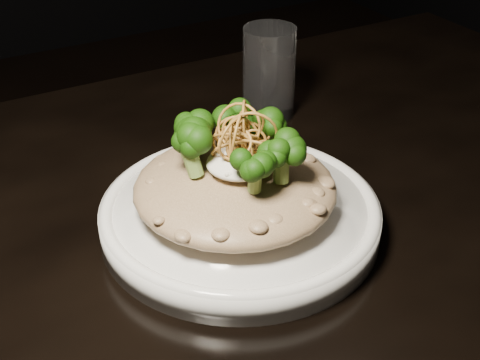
# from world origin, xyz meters

# --- Properties ---
(table) EXTENTS (1.10, 0.80, 0.75)m
(table) POSITION_xyz_m (0.00, 0.00, 0.67)
(table) COLOR black
(table) RESTS_ON ground
(plate) EXTENTS (0.26, 0.26, 0.03)m
(plate) POSITION_xyz_m (-0.06, 0.00, 0.76)
(plate) COLOR white
(plate) RESTS_ON table
(risotto) EXTENTS (0.19, 0.19, 0.04)m
(risotto) POSITION_xyz_m (-0.06, 0.01, 0.80)
(risotto) COLOR brown
(risotto) RESTS_ON plate
(broccoli) EXTENTS (0.13, 0.13, 0.05)m
(broccoli) POSITION_xyz_m (-0.06, 0.00, 0.84)
(broccoli) COLOR black
(broccoli) RESTS_ON risotto
(cheese) EXTENTS (0.06, 0.06, 0.02)m
(cheese) POSITION_xyz_m (-0.06, 0.00, 0.83)
(cheese) COLOR white
(cheese) RESTS_ON risotto
(shallots) EXTENTS (0.05, 0.05, 0.03)m
(shallots) POSITION_xyz_m (-0.05, 0.01, 0.85)
(shallots) COLOR brown
(shallots) RESTS_ON cheese
(drinking_glass) EXTENTS (0.07, 0.07, 0.11)m
(drinking_glass) POSITION_xyz_m (0.09, 0.20, 0.81)
(drinking_glass) COLOR white
(drinking_glass) RESTS_ON table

